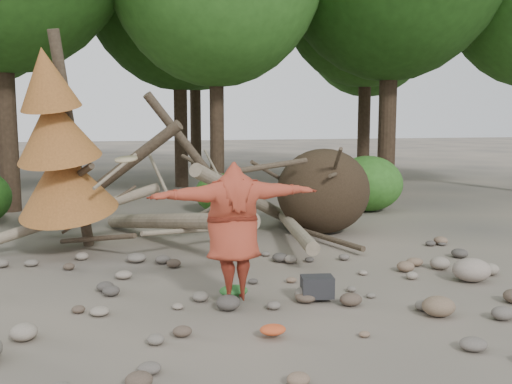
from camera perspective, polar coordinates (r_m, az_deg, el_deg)
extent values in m
plane|color=#514C44|center=(8.74, 0.76, -10.45)|extent=(120.00, 120.00, 0.00)
ellipsoid|color=#332619|center=(13.33, 6.76, 0.09)|extent=(2.20, 1.87, 1.98)
cylinder|color=gray|center=(11.98, -8.51, -2.90)|extent=(2.61, 5.11, 1.08)
cylinder|color=gray|center=(12.71, -0.67, -0.63)|extent=(3.18, 3.71, 1.90)
cylinder|color=brown|center=(12.70, -14.39, 1.40)|extent=(3.08, 1.91, 2.49)
cylinder|color=gray|center=(12.35, 3.71, -3.47)|extent=(1.13, 4.98, 0.43)
cylinder|color=brown|center=(13.00, -6.03, 3.50)|extent=(2.39, 1.03, 2.89)
cylinder|color=gray|center=(12.22, -18.04, -2.27)|extent=(3.71, 0.86, 1.20)
cylinder|color=#4C3F30|center=(11.78, -15.68, -4.52)|extent=(1.52, 1.70, 0.49)
cylinder|color=gray|center=(12.79, -3.50, -1.04)|extent=(1.57, 0.85, 0.69)
cylinder|color=#4C3F30|center=(13.61, 2.72, 1.17)|extent=(1.92, 1.25, 1.10)
cylinder|color=gray|center=(12.33, -9.75, 1.82)|extent=(0.37, 1.42, 0.85)
cylinder|color=#4C3F30|center=(12.31, 6.80, -4.49)|extent=(0.79, 2.54, 0.12)
cylinder|color=gray|center=(11.43, -7.19, -3.89)|extent=(1.78, 1.11, 0.29)
cylinder|color=#4C3F30|center=(11.86, -17.91, 4.74)|extent=(0.67, 1.13, 4.35)
cone|color=brown|center=(11.61, -18.64, 1.20)|extent=(2.06, 2.13, 1.86)
cone|color=brown|center=(11.36, -19.45, 6.09)|extent=(1.71, 1.78, 1.65)
cone|color=brown|center=(11.20, -20.23, 10.65)|extent=(1.23, 1.30, 1.41)
cylinder|color=#38281C|center=(17.85, -23.98, 12.59)|extent=(0.56, 0.56, 8.96)
cylinder|color=#38281C|center=(17.54, -3.96, 10.32)|extent=(0.44, 0.44, 7.14)
cylinder|color=#38281C|center=(20.15, 13.17, 13.07)|extent=(0.60, 0.60, 9.45)
cylinder|color=#38281C|center=(22.45, -7.61, 11.43)|extent=(0.52, 0.52, 8.54)
cylinder|color=#38281C|center=(24.12, 10.82, 10.58)|extent=(0.50, 0.50, 8.12)
cylinder|color=#38281C|center=(28.88, -6.11, 10.76)|extent=(0.54, 0.54, 8.75)
cylinder|color=#38281C|center=(30.99, 10.99, 9.60)|extent=(0.46, 0.46, 7.84)
ellipsoid|color=#285E1B|center=(31.43, 11.19, 17.16)|extent=(7.17, 7.17, 8.60)
ellipsoid|color=#285E1B|center=(16.25, -3.67, -0.09)|extent=(1.40, 1.40, 1.12)
ellipsoid|color=#326F22|center=(16.76, 11.11, 0.85)|extent=(2.00, 2.00, 1.60)
imported|color=#993522|center=(8.15, -2.26, -3.93)|extent=(2.47, 0.75, 2.00)
cylinder|color=#9B8862|center=(7.26, -12.85, 3.23)|extent=(0.33, 0.33, 0.10)
cube|color=black|center=(8.57, 6.13, -9.77)|extent=(0.51, 0.38, 0.31)
ellipsoid|color=#29682C|center=(8.62, -2.25, -10.16)|extent=(0.43, 0.36, 0.16)
ellipsoid|color=#BC4520|center=(7.20, 1.69, -13.97)|extent=(0.33, 0.27, 0.12)
ellipsoid|color=#765F49|center=(8.29, 17.80, -10.83)|extent=(0.46, 0.41, 0.27)
ellipsoid|color=gray|center=(10.14, 20.76, -7.30)|extent=(0.63, 0.57, 0.38)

